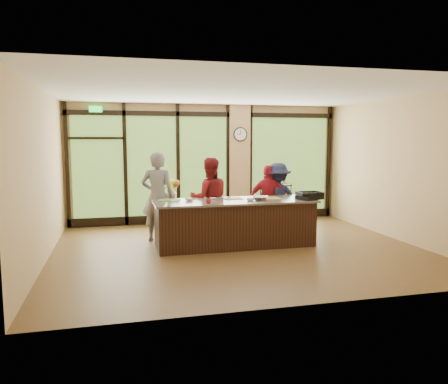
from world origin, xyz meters
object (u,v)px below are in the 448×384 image
cook_left (158,197)px  bar_cart (275,196)px  cook_right (278,199)px  island_base (235,224)px  flower_stand (170,216)px  roasting_pan (309,197)px

cook_left → bar_cart: bearing=-137.9°
cook_right → island_base: bearing=45.9°
cook_left → flower_stand: (0.36, 0.84, -0.56)m
cook_right → bar_cart: bearing=-96.8°
bar_cart → cook_right: bearing=-104.2°
cook_right → flower_stand: cook_right is taller
flower_stand → cook_left: bearing=-126.7°
island_base → cook_right: cook_right is taller
cook_right → roasting_pan: cook_right is taller
island_base → bar_cart: size_ratio=2.95×
island_base → flower_stand: (-1.09, 1.61, -0.06)m
cook_left → bar_cart: cook_left is taller
island_base → cook_left: 1.72m
island_base → roasting_pan: bearing=-9.1°
flower_stand → island_base: bearing=-69.5°
roasting_pan → bar_cart: bar_cart is taller
island_base → flower_stand: 1.95m
island_base → flower_stand: island_base is taller
cook_right → flower_stand: (-2.31, 0.81, -0.42)m
roasting_pan → bar_cart: (0.29, 2.69, -0.33)m
cook_left → cook_right: 2.67m
roasting_pan → cook_left: bearing=140.0°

